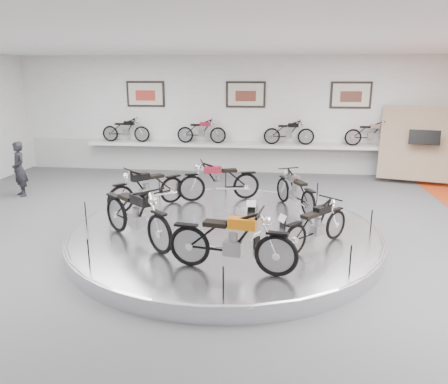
# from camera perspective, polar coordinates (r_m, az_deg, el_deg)

# --- Properties ---
(floor) EXTENTS (16.00, 16.00, 0.00)m
(floor) POSITION_cam_1_polar(r_m,az_deg,el_deg) (8.96, -0.13, -7.16)
(floor) COLOR #4D4D50
(floor) RESTS_ON ground
(ceiling) EXTENTS (16.00, 16.00, 0.00)m
(ceiling) POSITION_cam_1_polar(r_m,az_deg,el_deg) (8.30, -0.14, 19.29)
(ceiling) COLOR white
(ceiling) RESTS_ON wall_back
(wall_back) EXTENTS (16.00, 0.00, 16.00)m
(wall_back) POSITION_cam_1_polar(r_m,az_deg,el_deg) (15.32, 2.83, 9.99)
(wall_back) COLOR white
(wall_back) RESTS_ON floor
(dado_band) EXTENTS (15.68, 0.04, 1.10)m
(dado_band) POSITION_cam_1_polar(r_m,az_deg,el_deg) (15.50, 2.75, 4.64)
(dado_band) COLOR #BCBCBA
(dado_band) RESTS_ON floor
(display_platform) EXTENTS (6.40, 6.40, 0.30)m
(display_platform) POSITION_cam_1_polar(r_m,az_deg,el_deg) (9.18, 0.08, -5.58)
(display_platform) COLOR silver
(display_platform) RESTS_ON floor
(platform_rim) EXTENTS (6.40, 6.40, 0.10)m
(platform_rim) POSITION_cam_1_polar(r_m,az_deg,el_deg) (9.14, 0.08, -4.88)
(platform_rim) COLOR #B2B2BA
(platform_rim) RESTS_ON display_platform
(shelf) EXTENTS (11.00, 0.55, 0.10)m
(shelf) POSITION_cam_1_polar(r_m,az_deg,el_deg) (15.15, 2.71, 6.12)
(shelf) COLOR silver
(shelf) RESTS_ON wall_back
(poster_left) EXTENTS (1.35, 0.06, 0.88)m
(poster_left) POSITION_cam_1_polar(r_m,az_deg,el_deg) (15.83, -10.21, 12.49)
(poster_left) COLOR beige
(poster_left) RESTS_ON wall_back
(poster_center) EXTENTS (1.35, 0.06, 0.88)m
(poster_center) POSITION_cam_1_polar(r_m,az_deg,el_deg) (15.23, 2.85, 12.60)
(poster_center) COLOR beige
(poster_center) RESTS_ON wall_back
(poster_right) EXTENTS (1.35, 0.06, 0.88)m
(poster_right) POSITION_cam_1_polar(r_m,az_deg,el_deg) (15.42, 16.25, 12.06)
(poster_right) COLOR beige
(poster_right) RESTS_ON wall_back
(display_panel) EXTENTS (2.56, 1.52, 2.30)m
(display_panel) POSITION_cam_1_polar(r_m,az_deg,el_deg) (15.23, 24.21, 5.79)
(display_panel) COLOR #93705B
(display_panel) RESTS_ON floor
(shelf_bike_a) EXTENTS (1.22, 0.43, 0.73)m
(shelf_bike_a) POSITION_cam_1_polar(r_m,az_deg,el_deg) (15.91, -12.69, 7.72)
(shelf_bike_a) COLOR black
(shelf_bike_a) RESTS_ON shelf
(shelf_bike_b) EXTENTS (1.22, 0.43, 0.73)m
(shelf_bike_b) POSITION_cam_1_polar(r_m,az_deg,el_deg) (15.25, -2.96, 7.76)
(shelf_bike_b) COLOR maroon
(shelf_bike_b) RESTS_ON shelf
(shelf_bike_c) EXTENTS (1.22, 0.43, 0.73)m
(shelf_bike_c) POSITION_cam_1_polar(r_m,az_deg,el_deg) (15.07, 8.48, 7.52)
(shelf_bike_c) COLOR black
(shelf_bike_c) RESTS_ON shelf
(shelf_bike_d) EXTENTS (1.22, 0.43, 0.73)m
(shelf_bike_d) POSITION_cam_1_polar(r_m,az_deg,el_deg) (15.41, 18.63, 7.06)
(shelf_bike_d) COLOR #A7A7AB
(shelf_bike_d) RESTS_ON shelf
(bike_a) EXTENTS (1.18, 1.66, 0.93)m
(bike_a) POSITION_cam_1_polar(r_m,az_deg,el_deg) (10.37, 9.29, 0.25)
(bike_a) COLOR #A7A7AB
(bike_a) RESTS_ON display_platform
(bike_b) EXTENTS (1.85, 1.07, 1.03)m
(bike_b) POSITION_cam_1_polar(r_m,az_deg,el_deg) (10.94, -0.63, 1.52)
(bike_b) COLOR maroon
(bike_b) RESTS_ON display_platform
(bike_c) EXTENTS (1.64, 1.62, 1.00)m
(bike_c) POSITION_cam_1_polar(r_m,az_deg,el_deg) (10.46, -10.04, 0.56)
(bike_c) COLOR black
(bike_c) RESTS_ON display_platform
(bike_d) EXTENTS (1.88, 1.76, 1.12)m
(bike_d) POSITION_cam_1_polar(r_m,az_deg,el_deg) (8.37, -11.38, -2.84)
(bike_d) COLOR black
(bike_d) RESTS_ON display_platform
(bike_e) EXTENTS (1.90, 0.93, 1.07)m
(bike_e) POSITION_cam_1_polar(r_m,az_deg,el_deg) (7.03, 1.04, -6.32)
(bike_e) COLOR #CA680B
(bike_e) RESTS_ON display_platform
(bike_f) EXTENTS (1.42, 1.48, 0.89)m
(bike_f) POSITION_cam_1_polar(r_m,az_deg,el_deg) (8.19, 12.02, -4.13)
(bike_f) COLOR black
(bike_f) RESTS_ON display_platform
(visitor) EXTENTS (0.68, 0.66, 1.57)m
(visitor) POSITION_cam_1_polar(r_m,az_deg,el_deg) (13.68, -25.18, 2.73)
(visitor) COLOR black
(visitor) RESTS_ON floor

